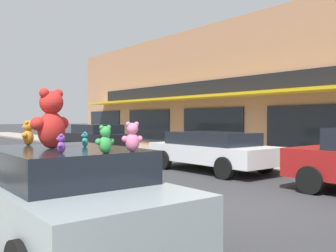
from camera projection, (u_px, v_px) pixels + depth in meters
The scene contains 13 objects.
ground_plane at pixel (229, 209), 7.58m from camera, with size 260.00×260.00×0.00m, color #333335.
storefront_row at pixel (331, 92), 21.50m from camera, with size 14.94×33.87×6.79m.
plush_art_car at pixel (63, 195), 5.15m from camera, with size 2.11×4.24×1.42m.
teddy_bear_giant at pixel (51, 120), 5.08m from camera, with size 0.62×0.43×0.82m.
teddy_bear_blue at pixel (106, 142), 4.60m from camera, with size 0.18×0.13×0.24m.
teddy_bear_pink at pixel (132, 137), 4.62m from camera, with size 0.28×0.20×0.37m.
teddy_bear_orange at pixel (28, 133), 5.72m from camera, with size 0.25×0.26×0.38m.
teddy_bear_purple at pixel (61, 144), 4.37m from camera, with size 0.14×0.17×0.23m.
teddy_bear_teal at pixel (85, 140), 5.39m from camera, with size 0.14×0.16×0.22m.
teddy_bear_green at pixel (105, 140), 4.37m from camera, with size 0.24×0.15×0.33m.
teddy_bear_white at pixel (55, 135), 5.54m from camera, with size 0.25×0.19×0.33m.
parked_car_far_center at pixel (212, 149), 12.98m from camera, with size 2.13×4.74×1.36m.
parked_car_far_right at pixel (97, 138), 19.46m from camera, with size 2.19×4.36×1.54m.
Camera 1 is at (-5.69, -5.11, 1.83)m, focal length 40.00 mm.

